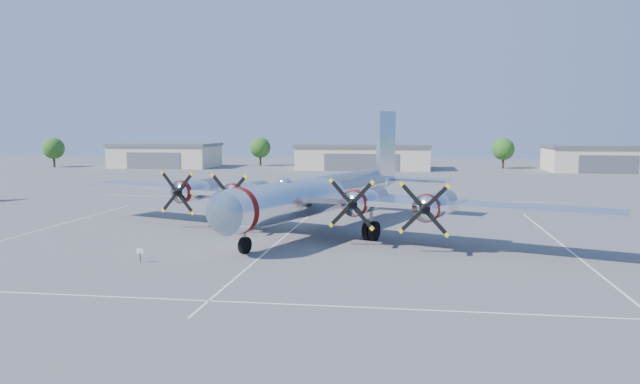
# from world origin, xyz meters

# --- Properties ---
(ground) EXTENTS (260.00, 260.00, 0.00)m
(ground) POSITION_xyz_m (0.00, 0.00, 0.00)
(ground) COLOR #59595B
(ground) RESTS_ON ground
(parking_lines) EXTENTS (60.00, 50.08, 0.01)m
(parking_lines) POSITION_xyz_m (0.00, -1.75, 0.01)
(parking_lines) COLOR silver
(parking_lines) RESTS_ON ground
(hangar_west) EXTENTS (22.60, 14.60, 5.40)m
(hangar_west) POSITION_xyz_m (-45.00, 81.96, 2.71)
(hangar_west) COLOR beige
(hangar_west) RESTS_ON ground
(hangar_center) EXTENTS (28.60, 14.60, 5.40)m
(hangar_center) POSITION_xyz_m (0.00, 81.96, 2.71)
(hangar_center) COLOR beige
(hangar_center) RESTS_ON ground
(hangar_east) EXTENTS (20.60, 14.60, 5.40)m
(hangar_east) POSITION_xyz_m (48.00, 81.96, 2.71)
(hangar_east) COLOR beige
(hangar_east) RESTS_ON ground
(tree_far_west) EXTENTS (4.80, 4.80, 6.64)m
(tree_far_west) POSITION_xyz_m (-70.00, 78.00, 4.22)
(tree_far_west) COLOR #382619
(tree_far_west) RESTS_ON ground
(tree_west) EXTENTS (4.80, 4.80, 6.64)m
(tree_west) POSITION_xyz_m (-25.00, 90.00, 4.22)
(tree_west) COLOR #382619
(tree_west) RESTS_ON ground
(tree_east) EXTENTS (4.80, 4.80, 6.64)m
(tree_east) POSITION_xyz_m (30.00, 88.00, 4.22)
(tree_east) COLOR #382619
(tree_east) RESTS_ON ground
(main_bomber_b29) EXTENTS (57.17, 48.23, 10.74)m
(main_bomber_b29) POSITION_xyz_m (2.63, 0.89, 0.00)
(main_bomber_b29) COLOR silver
(main_bomber_b29) RESTS_ON ground
(info_placard) EXTENTS (0.50, 0.06, 0.94)m
(info_placard) POSITION_xyz_m (-7.60, -13.66, 0.66)
(info_placard) COLOR black
(info_placard) RESTS_ON ground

